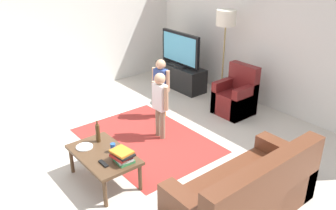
# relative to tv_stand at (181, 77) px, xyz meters

# --- Properties ---
(ground) EXTENTS (7.80, 7.80, 0.00)m
(ground) POSITION_rel_tv_stand_xyz_m (1.66, -2.30, -0.24)
(ground) COLOR beige
(wall_back) EXTENTS (6.00, 0.12, 2.70)m
(wall_back) POSITION_rel_tv_stand_xyz_m (1.66, 0.70, 1.11)
(wall_back) COLOR silver
(wall_back) RESTS_ON ground
(wall_left) EXTENTS (0.12, 6.00, 2.70)m
(wall_left) POSITION_rel_tv_stand_xyz_m (-1.34, -2.30, 1.11)
(wall_left) COLOR silver
(wall_left) RESTS_ON ground
(area_rug) EXTENTS (2.20, 1.60, 0.01)m
(area_rug) POSITION_rel_tv_stand_xyz_m (1.40, -1.93, -0.24)
(area_rug) COLOR #9E2D28
(area_rug) RESTS_ON ground
(tv_stand) EXTENTS (1.20, 0.44, 0.50)m
(tv_stand) POSITION_rel_tv_stand_xyz_m (0.00, 0.00, 0.00)
(tv_stand) COLOR black
(tv_stand) RESTS_ON ground
(tv) EXTENTS (1.10, 0.28, 0.71)m
(tv) POSITION_rel_tv_stand_xyz_m (-0.00, -0.02, 0.60)
(tv) COLOR black
(tv) RESTS_ON tv_stand
(couch) EXTENTS (0.80, 1.80, 0.86)m
(couch) POSITION_rel_tv_stand_xyz_m (3.51, -2.05, 0.05)
(couch) COLOR brown
(couch) RESTS_ON ground
(armchair) EXTENTS (0.60, 0.60, 0.90)m
(armchair) POSITION_rel_tv_stand_xyz_m (1.60, -0.04, 0.05)
(armchair) COLOR maroon
(armchair) RESTS_ON ground
(floor_lamp) EXTENTS (0.36, 0.36, 1.78)m
(floor_lamp) POSITION_rel_tv_stand_xyz_m (1.05, 0.15, 1.30)
(floor_lamp) COLOR #262626
(floor_lamp) RESTS_ON ground
(child_near_tv) EXTENTS (0.35, 0.19, 1.07)m
(child_near_tv) POSITION_rel_tv_stand_xyz_m (0.86, -1.21, 0.40)
(child_near_tv) COLOR orange
(child_near_tv) RESTS_ON ground
(child_center) EXTENTS (0.37, 0.18, 1.09)m
(child_center) POSITION_rel_tv_stand_xyz_m (1.44, -1.68, 0.41)
(child_center) COLOR gray
(child_center) RESTS_ON ground
(coffee_table) EXTENTS (1.00, 0.60, 0.42)m
(coffee_table) POSITION_rel_tv_stand_xyz_m (1.90, -2.96, 0.13)
(coffee_table) COLOR #513823
(coffee_table) RESTS_ON ground
(book_stack) EXTENTS (0.29, 0.24, 0.16)m
(book_stack) POSITION_rel_tv_stand_xyz_m (2.22, -2.86, 0.26)
(book_stack) COLOR #388C4C
(book_stack) RESTS_ON coffee_table
(bottle) EXTENTS (0.06, 0.06, 0.31)m
(bottle) POSITION_rel_tv_stand_xyz_m (1.60, -2.86, 0.31)
(bottle) COLOR #4C3319
(bottle) RESTS_ON coffee_table
(tv_remote) EXTENTS (0.17, 0.05, 0.02)m
(tv_remote) POSITION_rel_tv_stand_xyz_m (2.12, -3.08, 0.19)
(tv_remote) COLOR black
(tv_remote) RESTS_ON coffee_table
(soda_can) EXTENTS (0.07, 0.07, 0.12)m
(soda_can) POSITION_rel_tv_stand_xyz_m (1.95, -2.84, 0.24)
(soda_can) COLOR #2659B2
(soda_can) RESTS_ON coffee_table
(plate) EXTENTS (0.22, 0.22, 0.02)m
(plate) POSITION_rel_tv_stand_xyz_m (1.62, -3.08, 0.18)
(plate) COLOR white
(plate) RESTS_ON coffee_table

